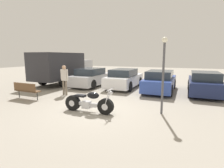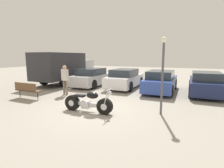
{
  "view_description": "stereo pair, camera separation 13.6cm",
  "coord_description": "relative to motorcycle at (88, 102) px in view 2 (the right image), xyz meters",
  "views": [
    {
      "loc": [
        3.52,
        -6.4,
        2.3
      ],
      "look_at": [
        -0.03,
        1.92,
        0.85
      ],
      "focal_mm": 28.0,
      "sensor_mm": 36.0,
      "label": 1
    },
    {
      "loc": [
        3.65,
        -6.35,
        2.3
      ],
      "look_at": [
        -0.03,
        1.92,
        0.85
      ],
      "focal_mm": 28.0,
      "sensor_mm": 36.0,
      "label": 2
    }
  ],
  "objects": [
    {
      "name": "lamp_post",
      "position": [
        2.82,
        0.97,
        1.48
      ],
      "size": [
        0.22,
        0.22,
        3.02
      ],
      "color": "#4C4C51",
      "rests_on": "ground_plane"
    },
    {
      "name": "parked_car_silver",
      "position": [
        -3.1,
        5.75,
        0.25
      ],
      "size": [
        1.79,
        4.24,
        1.38
      ],
      "color": "#BCBCC1",
      "rests_on": "ground_plane"
    },
    {
      "name": "park_bench",
      "position": [
        -4.2,
        0.6,
        0.13
      ],
      "size": [
        1.59,
        0.44,
        0.89
      ],
      "color": "brown",
      "rests_on": "ground_plane"
    },
    {
      "name": "delivery_truck",
      "position": [
        -5.8,
        5.69,
        1.02
      ],
      "size": [
        2.29,
        5.88,
        2.56
      ],
      "color": "#2D2D33",
      "rests_on": "ground_plane"
    },
    {
      "name": "motorcycle",
      "position": [
        0.0,
        0.0,
        0.0
      ],
      "size": [
        2.17,
        0.62,
        1.03
      ],
      "color": "black",
      "rests_on": "ground_plane"
    },
    {
      "name": "parked_car_navy",
      "position": [
        4.69,
        5.78,
        0.25
      ],
      "size": [
        1.79,
        4.24,
        1.38
      ],
      "color": "#19234C",
      "rests_on": "ground_plane"
    },
    {
      "name": "parked_car_blue",
      "position": [
        2.1,
        5.59,
        0.25
      ],
      "size": [
        1.79,
        4.24,
        1.38
      ],
      "color": "#2D479E",
      "rests_on": "ground_plane"
    },
    {
      "name": "parked_car_white",
      "position": [
        -0.5,
        5.99,
        0.25
      ],
      "size": [
        1.79,
        4.24,
        1.38
      ],
      "color": "white",
      "rests_on": "ground_plane"
    },
    {
      "name": "ground_plane",
      "position": [
        0.12,
        0.36,
        -0.41
      ],
      "size": [
        60.0,
        60.0,
        0.0
      ],
      "primitive_type": "plane",
      "color": "gray"
    },
    {
      "name": "person_standing",
      "position": [
        -2.94,
        2.25,
        0.64
      ],
      "size": [
        0.52,
        0.24,
        1.76
      ],
      "color": "#726656",
      "rests_on": "ground_plane"
    }
  ]
}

